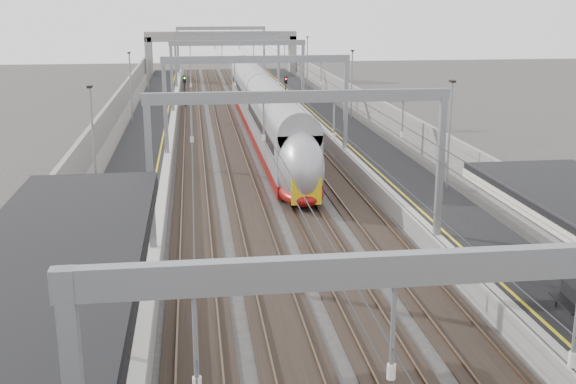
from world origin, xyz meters
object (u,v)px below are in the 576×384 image
object	(u,v)px
bench	(570,300)
signal_green	(185,86)
overbridge	(221,43)
train	(265,115)

from	to	relation	value
bench	signal_green	xyz separation A→B (m)	(-13.04, 57.57, 0.84)
overbridge	bench	xyz separation A→B (m)	(7.84, -86.93, -3.74)
overbridge	train	distance (m)	48.64
overbridge	train	bearing A→B (deg)	-88.23
overbridge	signal_green	distance (m)	29.96
bench	signal_green	size ratio (longest dim) A/B	0.54
overbridge	bench	distance (m)	87.36
train	signal_green	bearing A→B (deg)	109.29
train	bench	size ratio (longest dim) A/B	25.49
train	overbridge	bearing A→B (deg)	91.77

